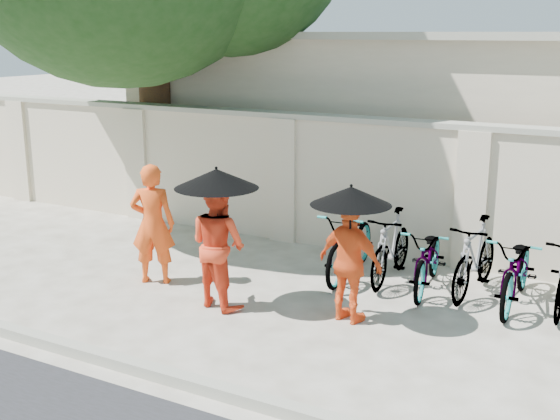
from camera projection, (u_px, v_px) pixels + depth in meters
The scene contains 14 objects.
ground at pixel (236, 316), 8.43m from camera, with size 80.00×80.00×0.00m, color beige.
kerb at pixel (145, 369), 6.97m from camera, with size 40.00×0.16×0.12m, color #9D9C8C.
compound_wall at pixel (406, 192), 10.44m from camera, with size 20.00×0.30×2.00m, color beige.
building_behind at pixel (526, 127), 13.06m from camera, with size 14.00×6.00×3.20m, color beige.
monk_left at pixel (153, 224), 9.40m from camera, with size 0.60×0.39×1.64m, color #FE5418.
monk_center at pixel (218, 244), 8.59m from camera, with size 0.77×0.60×1.58m, color #EE401D.
parasol_center at pixel (216, 179), 8.29m from camera, with size 1.01×1.01×0.86m.
monk_right at pixel (350, 263), 8.12m from camera, with size 0.85×0.35×1.44m, color #F55A20.
parasol_right at pixel (351, 196), 7.84m from camera, with size 0.92×0.92×0.83m.
bike_0 at pixel (351, 243), 9.73m from camera, with size 0.63×1.82×0.96m, color #9A99B0.
bike_1 at pixel (391, 247), 9.52m from camera, with size 0.46×1.62×0.97m, color #9A99B0.
bike_2 at pixel (429, 258), 9.18m from camera, with size 0.59×1.69×0.89m, color #9A99B0.
bike_3 at pixel (475, 257), 9.03m from camera, with size 0.47×1.66×1.00m, color #9A99B0.
bike_4 at pixel (518, 270), 8.65m from camera, with size 0.62×1.79×0.94m, color #9A99B0.
Camera 1 is at (4.23, -6.64, 3.32)m, focal length 45.00 mm.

